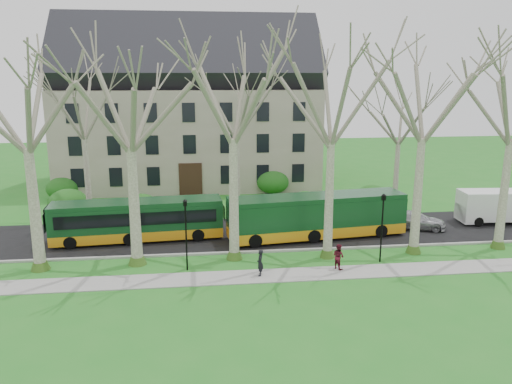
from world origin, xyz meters
TOP-DOWN VIEW (x-y plane):
  - ground at (0.00, 0.00)m, footprint 120.00×120.00m
  - sidewalk at (0.00, -2.50)m, footprint 70.00×2.00m
  - road at (0.00, 5.50)m, footprint 80.00×8.00m
  - curb at (0.00, 1.50)m, footprint 80.00×0.25m
  - building at (-6.00, 24.00)m, footprint 26.50×12.20m
  - tree_row_verge at (0.00, 0.30)m, footprint 49.00×7.00m
  - tree_row_far at (-1.33, 11.00)m, footprint 33.00×7.00m
  - lamp_row at (-0.00, -1.00)m, footprint 36.22×0.22m
  - hedges at (-4.67, 14.00)m, footprint 30.60×8.60m
  - bus_lead at (-9.50, 4.94)m, footprint 11.84×3.35m
  - bus_follow at (3.13, 4.14)m, footprint 12.93×4.18m
  - sedan at (11.03, 5.27)m, footprint 4.82×3.10m
  - van_a at (18.04, 6.01)m, footprint 6.01×2.57m
  - pedestrian_a at (-1.76, -2.43)m, footprint 0.44×0.61m
  - pedestrian_b at (3.04, -1.92)m, footprint 0.88×0.94m

SIDE VIEW (x-z plane):
  - ground at x=0.00m, z-range 0.00..0.00m
  - sidewalk at x=0.00m, z-range 0.00..0.06m
  - road at x=0.00m, z-range 0.00..0.06m
  - curb at x=0.00m, z-range 0.00..0.14m
  - sedan at x=11.03m, z-range 0.06..1.36m
  - pedestrian_b at x=3.04m, z-range 0.06..1.61m
  - pedestrian_a at x=-1.76m, z-range 0.06..1.61m
  - hedges at x=-4.67m, z-range 0.00..2.00m
  - van_a at x=18.04m, z-range 0.06..2.62m
  - bus_lead at x=-9.50m, z-range 0.06..2.98m
  - bus_follow at x=3.13m, z-range 0.06..3.24m
  - lamp_row at x=0.00m, z-range 0.42..4.72m
  - tree_row_far at x=-1.33m, z-range 0.00..12.00m
  - tree_row_verge at x=0.00m, z-range 0.00..14.00m
  - building at x=-6.00m, z-range 0.07..16.07m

